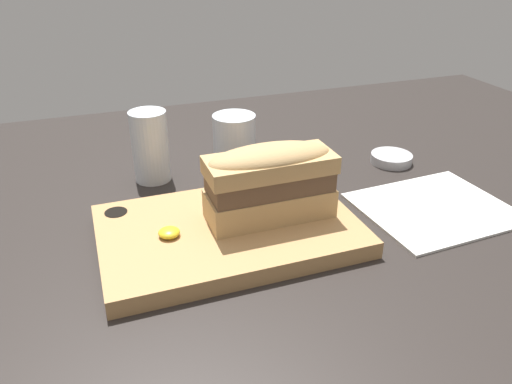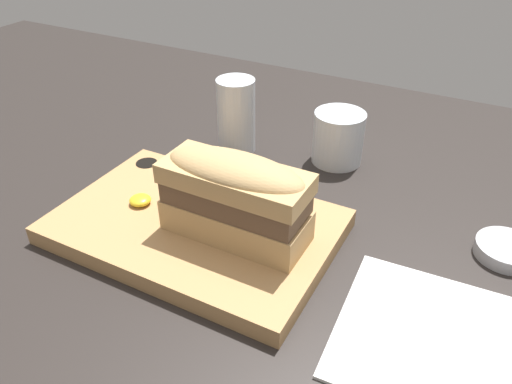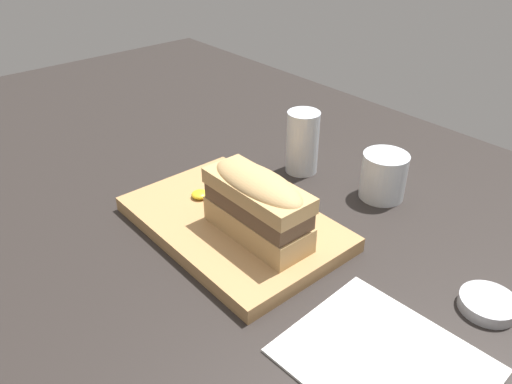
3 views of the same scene
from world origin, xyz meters
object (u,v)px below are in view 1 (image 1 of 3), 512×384
Objects in this scene: sandwich at (270,179)px; wine_glass at (234,139)px; napkin at (435,208)px; condiment_dish at (391,158)px; water_glass at (151,151)px; serving_board at (228,230)px.

sandwich reaches higher than wine_glass.
sandwich is 2.11× the size of wine_glass.
wine_glass is 0.36× the size of napkin.
condiment_dish is (29.55, 14.25, -7.30)cm from sandwich.
water_glass is at bearing 146.93° from napkin.
serving_board is 2.00× the size of sandwich.
sandwich is 25.84cm from water_glass.
sandwich is at bearing -60.25° from water_glass.
condiment_dish is (3.51, 17.21, 0.64)cm from napkin.
sandwich is at bearing 173.51° from napkin.
water_glass is at bearing 169.23° from condiment_dish.
serving_board is 2.88× the size of water_glass.
wine_glass is at bearing 83.05° from sandwich.
napkin is 17.58cm from condiment_dish.
serving_board is 38.39cm from condiment_dish.
serving_board is 27.99cm from wine_glass.
wine_glass reaches higher than serving_board.
water_glass is 16.55cm from wine_glass.
sandwich is 2.34× the size of condiment_dish.
water_glass is at bearing 119.75° from sandwich.
water_glass is (-12.74, 22.29, -2.91)cm from sandwich.
condiment_dish is at bearing 25.74° from sandwich.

